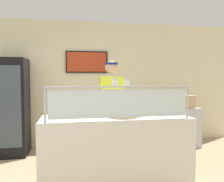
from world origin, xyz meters
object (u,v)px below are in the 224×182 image
at_px(pizza_tray, 123,115).
at_px(drink_fridge, 10,107).
at_px(pizza_server, 124,114).
at_px(pepper_flake_shaker, 127,83).
at_px(parmesan_shaker, 115,83).
at_px(pizza_box_stack, 181,101).
at_px(worker_figure, 112,106).

xyz_separation_m(pizza_tray, drink_fridge, (-1.85, 1.58, -0.04)).
bearing_deg(pizza_server, pizza_tray, 98.65).
relative_size(pizza_tray, pepper_flake_shaker, 5.65).
bearing_deg(parmesan_shaker, pizza_box_stack, 44.98).
xyz_separation_m(pizza_server, pepper_flake_shaker, (-0.02, -0.26, 0.43)).
xyz_separation_m(pizza_tray, pizza_box_stack, (1.65, 1.54, 0.00)).
distance_m(pizza_tray, parmesan_shaker, 0.56).
bearing_deg(pizza_tray, pizza_server, -74.19).
relative_size(pizza_server, drink_fridge, 0.15).
relative_size(worker_figure, drink_fridge, 0.95).
height_order(pizza_tray, pepper_flake_shaker, pepper_flake_shaker).
distance_m(parmesan_shaker, pizza_box_stack, 2.61).
bearing_deg(parmesan_shaker, pepper_flake_shaker, -0.00).
distance_m(pizza_server, parmesan_shaker, 0.53).
bearing_deg(worker_figure, drink_fridge, 153.58).
bearing_deg(worker_figure, pizza_box_stack, 27.01).
bearing_deg(pepper_flake_shaker, parmesan_shaker, 180.00).
relative_size(pepper_flake_shaker, worker_figure, 0.05).
xyz_separation_m(worker_figure, drink_fridge, (-1.82, 0.90, -0.08)).
relative_size(parmesan_shaker, worker_figure, 0.05).
distance_m(parmesan_shaker, pepper_flake_shaker, 0.15).
distance_m(pizza_tray, pizza_server, 0.03).
relative_size(pizza_server, parmesan_shaker, 2.94).
bearing_deg(pizza_box_stack, parmesan_shaker, -135.02).
bearing_deg(pizza_server, drink_fridge, 132.08).
bearing_deg(pizza_box_stack, pizza_server, -136.55).
height_order(drink_fridge, pizza_box_stack, drink_fridge).
bearing_deg(drink_fridge, pizza_box_stack, -0.71).
bearing_deg(pizza_tray, pizza_box_stack, 42.98).
bearing_deg(pizza_tray, worker_figure, 92.99).
height_order(parmesan_shaker, pizza_box_stack, parmesan_shaker).
xyz_separation_m(pepper_flake_shaker, pizza_box_stack, (1.67, 1.82, -0.45)).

